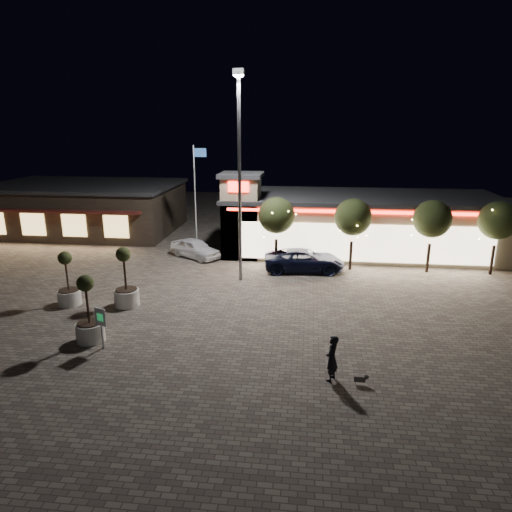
# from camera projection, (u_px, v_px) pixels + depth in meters

# --- Properties ---
(ground) EXTENTS (90.00, 90.00, 0.00)m
(ground) POSITION_uv_depth(u_px,v_px,m) (173.00, 334.00, 21.24)
(ground) COLOR #71685C
(ground) RESTS_ON ground
(retail_building) EXTENTS (20.40, 8.40, 6.10)m
(retail_building) POSITION_uv_depth(u_px,v_px,m) (353.00, 222.00, 34.63)
(retail_building) COLOR tan
(retail_building) RESTS_ON ground
(restaurant_building) EXTENTS (16.40, 11.00, 4.30)m
(restaurant_building) POSITION_uv_depth(u_px,v_px,m) (85.00, 207.00, 41.24)
(restaurant_building) COLOR #382D23
(restaurant_building) RESTS_ON ground
(floodlight_pole) EXTENTS (0.60, 0.40, 12.38)m
(floodlight_pole) POSITION_uv_depth(u_px,v_px,m) (239.00, 167.00, 26.67)
(floodlight_pole) COLOR gray
(floodlight_pole) RESTS_ON ground
(flagpole) EXTENTS (0.95, 0.10, 8.00)m
(flagpole) POSITION_uv_depth(u_px,v_px,m) (196.00, 192.00, 32.52)
(flagpole) COLOR white
(flagpole) RESTS_ON ground
(string_tree_a) EXTENTS (2.42, 2.42, 4.79)m
(string_tree_a) POSITION_uv_depth(u_px,v_px,m) (277.00, 216.00, 30.28)
(string_tree_a) COLOR #332319
(string_tree_a) RESTS_ON ground
(string_tree_b) EXTENTS (2.42, 2.42, 4.79)m
(string_tree_b) POSITION_uv_depth(u_px,v_px,m) (353.00, 217.00, 29.72)
(string_tree_b) COLOR #332319
(string_tree_b) RESTS_ON ground
(string_tree_c) EXTENTS (2.42, 2.42, 4.79)m
(string_tree_c) POSITION_uv_depth(u_px,v_px,m) (432.00, 219.00, 29.16)
(string_tree_c) COLOR #332319
(string_tree_c) RESTS_ON ground
(string_tree_d) EXTENTS (2.42, 2.42, 4.79)m
(string_tree_d) POSITION_uv_depth(u_px,v_px,m) (498.00, 221.00, 28.71)
(string_tree_d) COLOR #332319
(string_tree_d) RESTS_ON ground
(pickup_truck) EXTENTS (5.46, 2.87, 1.47)m
(pickup_truck) POSITION_uv_depth(u_px,v_px,m) (304.00, 260.00, 30.21)
(pickup_truck) COLOR black
(pickup_truck) RESTS_ON ground
(white_sedan) EXTENTS (4.34, 3.62, 1.40)m
(white_sedan) POSITION_uv_depth(u_px,v_px,m) (195.00, 248.00, 33.21)
(white_sedan) COLOR white
(white_sedan) RESTS_ON ground
(pedestrian) EXTENTS (0.67, 0.79, 1.84)m
(pedestrian) POSITION_uv_depth(u_px,v_px,m) (332.00, 358.00, 17.22)
(pedestrian) COLOR black
(pedestrian) RESTS_ON ground
(dog) EXTENTS (0.55, 0.20, 0.29)m
(dog) POSITION_uv_depth(u_px,v_px,m) (362.00, 378.00, 17.07)
(dog) COLOR #59514C
(dog) RESTS_ON ground
(planter_left) EXTENTS (1.22, 1.22, 2.99)m
(planter_left) POSITION_uv_depth(u_px,v_px,m) (69.00, 289.00, 24.48)
(planter_left) COLOR silver
(planter_left) RESTS_ON ground
(planter_mid) EXTENTS (1.27, 1.27, 3.12)m
(planter_mid) POSITION_uv_depth(u_px,v_px,m) (89.00, 321.00, 20.39)
(planter_mid) COLOR silver
(planter_mid) RESTS_ON ground
(planter_right) EXTENTS (1.33, 1.33, 3.26)m
(planter_right) POSITION_uv_depth(u_px,v_px,m) (126.00, 288.00, 24.35)
(planter_right) COLOR silver
(planter_right) RESTS_ON ground
(valet_sign) EXTENTS (0.59, 0.30, 1.88)m
(valet_sign) POSITION_uv_depth(u_px,v_px,m) (101.00, 320.00, 19.57)
(valet_sign) COLOR gray
(valet_sign) RESTS_ON ground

